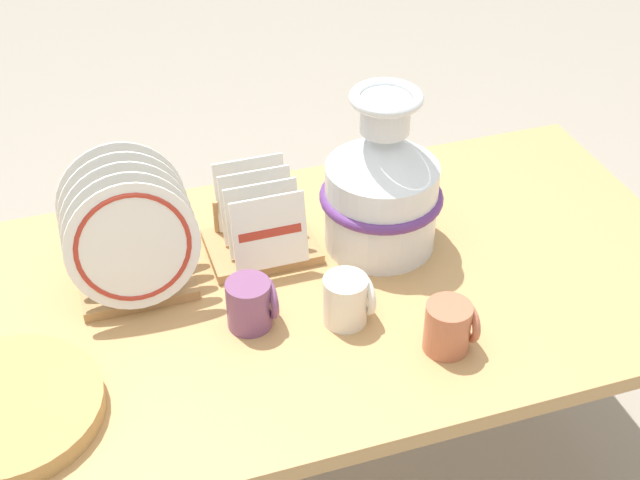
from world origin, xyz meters
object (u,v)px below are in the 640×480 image
dish_rack_square_plates (261,231)px  mug_cream_glaze (348,299)px  dish_rack_round_plates (130,241)px  mug_terracotta_glaze (450,327)px  mug_plum_glaze (251,303)px  ceramic_vase (382,185)px  wicker_charger_stack (5,409)px

dish_rack_square_plates → mug_cream_glaze: size_ratio=2.26×
dish_rack_round_plates → mug_cream_glaze: 0.43m
mug_terracotta_glaze → mug_cream_glaze: size_ratio=1.00×
dish_rack_round_plates → mug_plum_glaze: bearing=-42.0°
ceramic_vase → dish_rack_round_plates: 0.51m
dish_rack_round_plates → mug_cream_glaze: bearing=-30.8°
ceramic_vase → dish_rack_square_plates: ceramic_vase is taller
mug_terracotta_glaze → wicker_charger_stack: bearing=174.3°
dish_rack_square_plates → mug_terracotta_glaze: size_ratio=2.26×
dish_rack_square_plates → wicker_charger_stack: size_ratio=0.68×
dish_rack_square_plates → wicker_charger_stack: bearing=-149.7°
mug_terracotta_glaze → mug_cream_glaze: bearing=139.6°
ceramic_vase → mug_plum_glaze: size_ratio=3.58×
dish_rack_round_plates → mug_plum_glaze: size_ratio=2.75×
dish_rack_round_plates → mug_terracotta_glaze: size_ratio=2.75×
dish_rack_round_plates → mug_cream_glaze: dish_rack_round_plates is taller
mug_terracotta_glaze → dish_rack_round_plates: bearing=146.2°
dish_rack_square_plates → mug_terracotta_glaze: (0.25, -0.39, -0.00)m
dish_rack_square_plates → ceramic_vase: bearing=-11.4°
mug_plum_glaze → ceramic_vase: bearing=27.0°
wicker_charger_stack → mug_cream_glaze: mug_cream_glaze is taller
mug_terracotta_glaze → mug_plum_glaze: 0.37m
mug_cream_glaze → mug_plum_glaze: bearing=165.4°
dish_rack_round_plates → mug_terracotta_glaze: 0.63m
wicker_charger_stack → mug_terracotta_glaze: (0.78, -0.08, 0.03)m
wicker_charger_stack → mug_cream_glaze: (0.63, 0.05, 0.03)m
mug_plum_glaze → mug_cream_glaze: bearing=-14.6°
ceramic_vase → mug_terracotta_glaze: ceramic_vase is taller
dish_rack_round_plates → ceramic_vase: bearing=-1.0°
wicker_charger_stack → ceramic_vase: bearing=18.5°
dish_rack_square_plates → mug_terracotta_glaze: 0.46m
dish_rack_round_plates → dish_rack_square_plates: 0.28m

